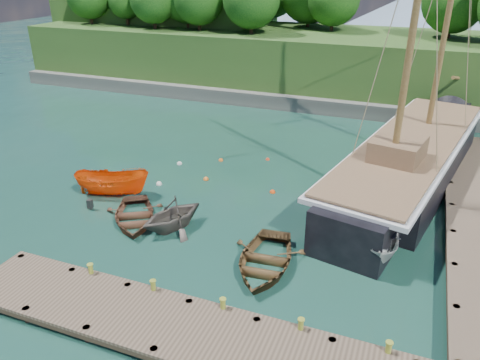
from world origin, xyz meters
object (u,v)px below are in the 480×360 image
at_px(rowboat_0, 134,221).
at_px(rowboat_2, 264,267).
at_px(cabin_boat_white, 378,254).
at_px(rowboat_1, 173,228).
at_px(motorboat_orange, 114,194).
at_px(schooner, 409,164).

bearing_deg(rowboat_0, rowboat_2, -41.37).
bearing_deg(rowboat_0, cabin_boat_white, -23.84).
height_order(rowboat_1, motorboat_orange, rowboat_1).
bearing_deg(rowboat_1, rowboat_0, -150.77).
relative_size(rowboat_1, rowboat_2, 0.72).
relative_size(rowboat_2, schooner, 0.18).
xyz_separation_m(rowboat_0, rowboat_1, (2.22, 0.15, 0.00)).
distance_m(rowboat_0, schooner, 16.68).
distance_m(rowboat_0, motorboat_orange, 3.63).
xyz_separation_m(cabin_boat_white, schooner, (0.70, 8.81, 1.13)).
height_order(rowboat_0, schooner, schooner).
distance_m(rowboat_1, rowboat_2, 5.67).
height_order(rowboat_1, cabin_boat_white, rowboat_1).
bearing_deg(rowboat_1, schooner, 68.69).
height_order(motorboat_orange, cabin_boat_white, cabin_boat_white).
bearing_deg(motorboat_orange, rowboat_2, -126.34).
bearing_deg(rowboat_2, motorboat_orange, 155.55).
distance_m(motorboat_orange, schooner, 17.87).
bearing_deg(rowboat_2, rowboat_1, 158.75).
distance_m(rowboat_2, motorboat_orange, 11.14).
bearing_deg(rowboat_2, rowboat_0, 164.27).
bearing_deg(cabin_boat_white, rowboat_1, -177.52).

